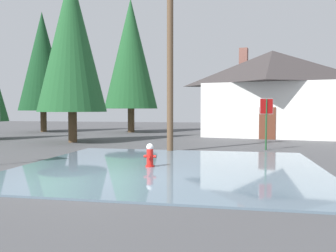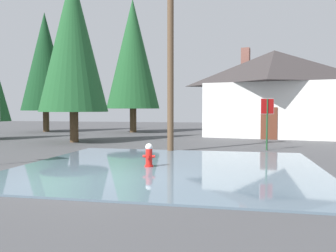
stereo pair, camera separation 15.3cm
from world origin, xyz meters
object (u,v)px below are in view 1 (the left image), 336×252
fire_hydrant (150,156)px  stop_sign_far (266,113)px  pine_tree_tall_left (131,54)px  pine_tree_far_center (72,42)px  house (272,92)px  pine_tree_short_left (43,62)px  utility_pole (170,57)px

fire_hydrant → stop_sign_far: stop_sign_far is taller
pine_tree_tall_left → pine_tree_far_center: 8.85m
pine_tree_far_center → house: bearing=31.1°
house → pine_tree_short_left: size_ratio=1.05×
stop_sign_far → house: bearing=82.9°
utility_pole → stop_sign_far: 5.10m
house → utility_pole: bearing=-117.5°
utility_pole → stop_sign_far: (4.22, 1.41, -2.48)m
house → pine_tree_short_left: pine_tree_short_left is taller
pine_tree_short_left → pine_tree_far_center: 10.32m
fire_hydrant → pine_tree_tall_left: size_ratio=0.07×
fire_hydrant → stop_sign_far: size_ratio=0.34×
house → pine_tree_far_center: pine_tree_far_center is taller
pine_tree_short_left → pine_tree_far_center: size_ratio=1.02×
fire_hydrant → utility_pole: bearing=92.2°
utility_pole → pine_tree_tall_left: size_ratio=0.74×
fire_hydrant → house: house is taller
pine_tree_short_left → pine_tree_far_center: pine_tree_short_left is taller
house → fire_hydrant: bearing=-109.4°
pine_tree_tall_left → house: bearing=-9.5°
stop_sign_far → house: 9.00m
stop_sign_far → utility_pole: bearing=-161.6°
fire_hydrant → pine_tree_far_center: pine_tree_far_center is taller
stop_sign_far → pine_tree_tall_left: 15.11m
stop_sign_far → pine_tree_short_left: 20.06m
fire_hydrant → stop_sign_far: (4.06, 5.80, 1.30)m
fire_hydrant → house: (5.16, 14.62, 2.70)m
stop_sign_far → pine_tree_tall_left: (-9.70, 10.63, 4.62)m
utility_pole → pine_tree_tall_left: 13.40m
pine_tree_tall_left → pine_tree_far_center: pine_tree_tall_left is taller
utility_pole → house: utility_pole is taller
fire_hydrant → pine_tree_far_center: (-6.41, 7.64, 5.29)m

